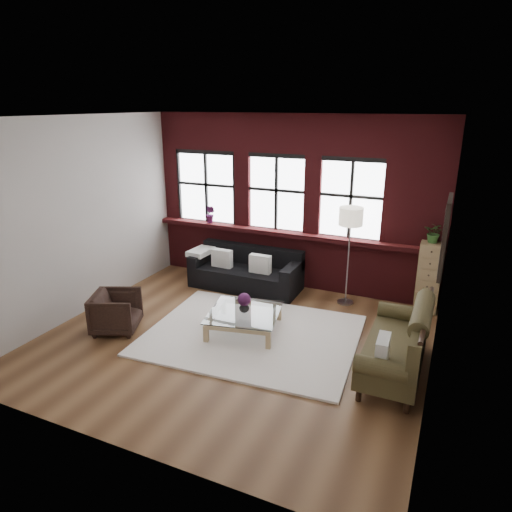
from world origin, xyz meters
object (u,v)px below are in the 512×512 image
at_px(armchair, 116,312).
at_px(drawer_chest, 429,277).
at_px(dark_sofa, 246,269).
at_px(floor_lamp, 349,253).
at_px(vintage_settee, 395,339).
at_px(coffee_table, 244,322).
at_px(vase, 244,307).

xyz_separation_m(armchair, drawer_chest, (4.31, 2.73, 0.29)).
xyz_separation_m(dark_sofa, floor_lamp, (1.91, 0.08, 0.56)).
bearing_deg(drawer_chest, vintage_settee, -96.00).
xyz_separation_m(armchair, floor_lamp, (3.00, 2.46, 0.63)).
relative_size(dark_sofa, floor_lamp, 1.11).
distance_m(vintage_settee, coffee_table, 2.29).
bearing_deg(coffee_table, vintage_settee, -5.27).
bearing_deg(vintage_settee, coffee_table, 174.73).
bearing_deg(floor_lamp, vintage_settee, -60.48).
bearing_deg(armchair, vase, -90.96).
height_order(drawer_chest, floor_lamp, floor_lamp).
bearing_deg(dark_sofa, drawer_chest, 6.36).
distance_m(armchair, floor_lamp, 3.93).
relative_size(coffee_table, drawer_chest, 0.87).
bearing_deg(vintage_settee, armchair, -172.42).
bearing_deg(dark_sofa, coffee_table, -65.33).
xyz_separation_m(dark_sofa, armchair, (-1.09, -2.37, -0.06)).
relative_size(dark_sofa, vintage_settee, 1.14).
distance_m(vintage_settee, floor_lamp, 2.24).
distance_m(dark_sofa, coffee_table, 1.80).
xyz_separation_m(dark_sofa, vintage_settee, (3.00, -1.83, 0.11)).
distance_m(armchair, vase, 1.98).
distance_m(armchair, coffee_table, 1.98).
bearing_deg(vintage_settee, floor_lamp, 119.52).
bearing_deg(coffee_table, armchair, -157.70).
bearing_deg(armchair, floor_lamp, -73.97).
height_order(vintage_settee, vase, vintage_settee).
bearing_deg(vintage_settee, drawer_chest, 84.00).
xyz_separation_m(vintage_settee, armchair, (-4.08, -0.54, -0.17)).
relative_size(vase, floor_lamp, 0.09).
height_order(dark_sofa, vase, dark_sofa).
height_order(coffee_table, vase, vase).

